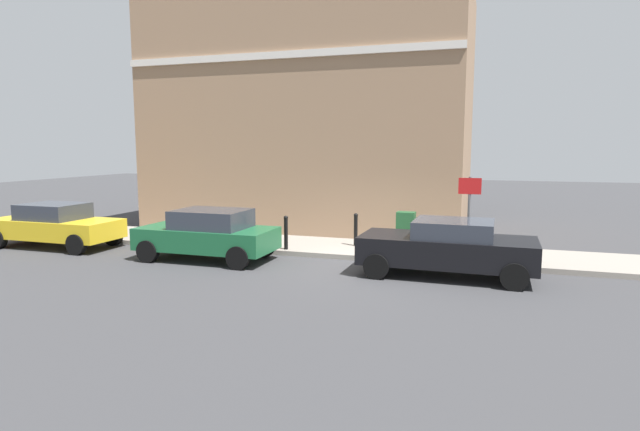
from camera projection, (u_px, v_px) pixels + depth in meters
name	position (u px, v px, depth m)	size (l,w,h in m)	color
ground	(378.00, 267.00, 14.19)	(80.00, 80.00, 0.00)	#38383A
sidewalk	(217.00, 240.00, 17.77)	(2.67, 30.00, 0.15)	gray
corner_building	(315.00, 114.00, 21.21)	(7.25, 12.14, 9.19)	#937256
car_black	(448.00, 247.00, 13.04)	(1.99, 4.34, 1.44)	black
car_green	(208.00, 234.00, 14.95)	(1.89, 3.93, 1.47)	#195933
car_yellow	(55.00, 225.00, 16.88)	(1.84, 4.26, 1.43)	gold
utility_cabinet	(406.00, 232.00, 15.75)	(0.46, 0.61, 1.15)	#1E4C28
bollard_near_cabinet	(356.00, 228.00, 16.32)	(0.14, 0.14, 1.04)	black
bollard_far_kerb	(286.00, 231.00, 15.75)	(0.14, 0.14, 1.04)	black
street_sign	(469.00, 206.00, 14.09)	(0.08, 0.60, 2.30)	#59595B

